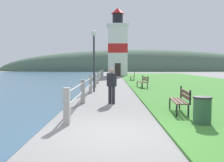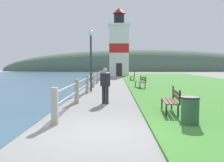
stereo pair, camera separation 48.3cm
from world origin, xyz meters
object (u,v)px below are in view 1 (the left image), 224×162
Objects in this scene: park_bench_near at (180,99)px; park_bench_midway at (142,81)px; lamp_post at (93,49)px; lighthouse at (117,47)px; person_strolling at (111,84)px; trash_bin at (201,111)px; park_bench_far at (132,76)px.

park_bench_midway is (-0.11, 9.75, 0.00)m from park_bench_near.
lamp_post is (-3.61, 7.37, 2.20)m from park_bench_near.
park_bench_near is 31.37m from lighthouse.
person_strolling is 4.82m from trash_bin.
park_bench_near and park_bench_far have the same top height.
person_strolling is (-2.36, -16.62, 0.33)m from park_bench_far.
park_bench_far is 12.87m from lighthouse.
lighthouse is 23.86m from lamp_post.
park_bench_midway is at bearing -84.05° from park_bench_near.
park_bench_midway is 21.75m from lighthouse.
park_bench_midway is at bearing -86.14° from lighthouse.
park_bench_near is at bearing 94.41° from trash_bin.
park_bench_midway and park_bench_far have the same top height.
lighthouse is at bearing 92.94° from trash_bin.
lighthouse reaches higher than person_strolling.
trash_bin is at bearing 84.48° from park_bench_midway.
person_strolling is 5.51m from lamp_post.
trash_bin is (2.59, -4.04, -0.45)m from person_strolling.
park_bench_near is 8.50m from lamp_post.
lamp_post reaches higher than park_bench_near.
park_bench_midway is 11.48m from trash_bin.
lamp_post is (-3.74, 9.09, 2.31)m from trash_bin.
lighthouse is at bearing 85.03° from lamp_post.
park_bench_near is at bearing 95.54° from park_bench_far.
lighthouse reaches higher than trash_bin.
park_bench_near is at bearing -63.90° from lamp_post.
trash_bin is 10.10m from lamp_post.
lighthouse reaches higher than lamp_post.
park_bench_midway is at bearing 34.23° from lamp_post.
park_bench_midway reaches higher than trash_bin.
person_strolling reaches higher than trash_bin.
park_bench_midway is 0.17× the size of lighthouse.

